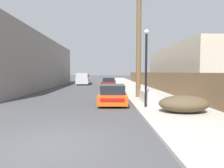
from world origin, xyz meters
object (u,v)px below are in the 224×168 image
pickup_truck (83,79)px  discarded_fridge (147,97)px  brush_pile (184,104)px  parked_sports_car_red (113,95)px  street_lamp (146,62)px  utility_pole (139,42)px  car_parked_mid (109,83)px

pickup_truck → discarded_fridge: bearing=109.1°
brush_pile → parked_sports_car_red: bearing=134.9°
pickup_truck → street_lamp: (5.98, -19.70, 1.66)m
discarded_fridge → pickup_truck: pickup_truck is taller
pickup_truck → brush_pile: 22.33m
parked_sports_car_red → brush_pile: bearing=-42.4°
discarded_fridge → parked_sports_car_red: 2.25m
discarded_fridge → street_lamp: bearing=-106.7°
street_lamp → brush_pile: 2.90m
discarded_fridge → brush_pile: 3.00m
utility_pole → brush_pile: size_ratio=3.48×
parked_sports_car_red → brush_pile: size_ratio=1.79×
utility_pole → brush_pile: (1.23, -5.27, -3.81)m
parked_sports_car_red → pickup_truck: (-4.24, 17.72, 0.38)m
parked_sports_car_red → street_lamp: street_lamp is taller
pickup_truck → brush_pile: (7.52, -21.02, -0.41)m
utility_pole → discarded_fridge: bearing=-86.9°
car_parked_mid → pickup_truck: size_ratio=0.81×
utility_pole → brush_pile: utility_pole is taller
discarded_fridge → pickup_truck: (-6.42, 18.23, 0.45)m
discarded_fridge → street_lamp: 2.61m
pickup_truck → street_lamp: street_lamp is taller
car_parked_mid → discarded_fridge: bearing=-76.0°
discarded_fridge → brush_pile: brush_pile is taller
utility_pole → street_lamp: (-0.31, -3.95, -1.74)m
car_parked_mid → utility_pole: size_ratio=0.57×
discarded_fridge → street_lamp: (-0.44, -1.47, 2.11)m
parked_sports_car_red → car_parked_mid: bearing=92.9°
parked_sports_car_red → street_lamp: (1.74, -1.98, 2.04)m
street_lamp → brush_pile: bearing=-40.5°
parked_sports_car_red → street_lamp: bearing=-45.9°
car_parked_mid → pickup_truck: (-4.21, 5.30, 0.32)m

